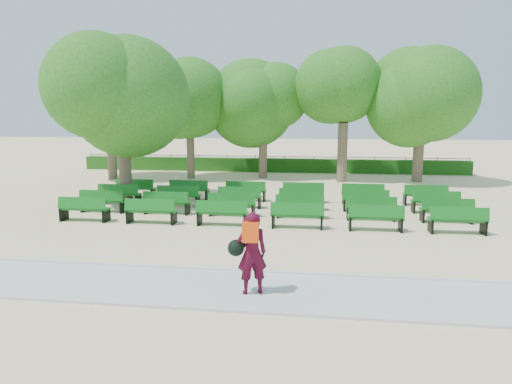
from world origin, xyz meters
TOP-DOWN VIEW (x-y plane):
  - ground at (0.00, 0.00)m, footprint 120.00×120.00m
  - paving at (0.00, -7.40)m, footprint 30.00×2.20m
  - curb at (0.00, -6.25)m, footprint 30.00×0.12m
  - hedge at (0.00, 14.00)m, footprint 26.00×0.70m
  - fence at (0.00, 14.40)m, footprint 26.00×0.10m
  - tree_line at (0.00, 10.00)m, footprint 21.80×6.80m
  - bench_array at (1.39, 0.79)m, footprint 1.81×0.67m
  - tree_among at (-4.80, 1.68)m, footprint 4.97×4.97m
  - person at (1.97, -7.60)m, footprint 0.86×0.61m

SIDE VIEW (x-z plane):
  - ground at x=0.00m, z-range 0.00..0.00m
  - fence at x=0.00m, z-range -0.51..0.51m
  - tree_line at x=0.00m, z-range -3.52..3.52m
  - paving at x=0.00m, z-range 0.00..0.06m
  - curb at x=0.00m, z-range 0.00..0.10m
  - bench_array at x=1.39m, z-range -0.47..0.65m
  - hedge at x=0.00m, z-range 0.00..0.90m
  - person at x=1.97m, z-range 0.09..1.82m
  - tree_among at x=-4.80m, z-range 1.31..8.46m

